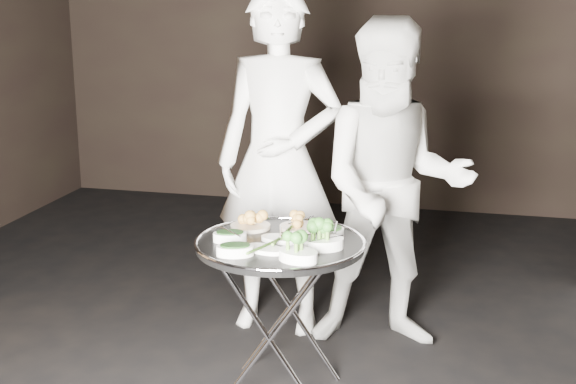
% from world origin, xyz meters
% --- Properties ---
extents(wall_back, '(6.00, 0.05, 3.00)m').
position_xyz_m(wall_back, '(0.00, 3.52, 1.50)').
color(wall_back, black).
rests_on(wall_back, floor).
extents(tray_stand, '(0.50, 0.43, 0.74)m').
position_xyz_m(tray_stand, '(-0.16, 0.08, 0.41)').
color(tray_stand, silver).
rests_on(tray_stand, floor).
extents(serving_tray, '(0.78, 0.78, 0.04)m').
position_xyz_m(serving_tray, '(-0.16, 0.08, 0.75)').
color(serving_tray, black).
rests_on(serving_tray, tray_stand).
extents(potato_plate_a, '(0.19, 0.19, 0.07)m').
position_xyz_m(potato_plate_a, '(-0.35, 0.24, 0.79)').
color(potato_plate_a, beige).
rests_on(potato_plate_a, serving_tray).
extents(potato_plate_b, '(0.19, 0.19, 0.07)m').
position_xyz_m(potato_plate_b, '(-0.12, 0.29, 0.79)').
color(potato_plate_b, beige).
rests_on(potato_plate_b, serving_tray).
extents(greens_bowl, '(0.11, 0.11, 0.06)m').
position_xyz_m(greens_bowl, '(0.05, 0.20, 0.79)').
color(greens_bowl, white).
rests_on(greens_bowl, serving_tray).
extents(asparagus_plate_a, '(0.21, 0.12, 0.04)m').
position_xyz_m(asparagus_plate_a, '(-0.15, 0.08, 0.77)').
color(asparagus_plate_a, white).
rests_on(asparagus_plate_a, serving_tray).
extents(asparagus_plate_b, '(0.21, 0.16, 0.04)m').
position_xyz_m(asparagus_plate_b, '(-0.19, -0.07, 0.77)').
color(asparagus_plate_b, white).
rests_on(asparagus_plate_b, serving_tray).
extents(spinach_bowl_a, '(0.18, 0.14, 0.06)m').
position_xyz_m(spinach_bowl_a, '(-0.38, 0.03, 0.78)').
color(spinach_bowl_a, white).
rests_on(spinach_bowl_a, serving_tray).
extents(spinach_bowl_b, '(0.19, 0.15, 0.07)m').
position_xyz_m(spinach_bowl_b, '(-0.30, -0.15, 0.79)').
color(spinach_bowl_b, white).
rests_on(spinach_bowl_b, serving_tray).
extents(broccoli_bowl_a, '(0.22, 0.19, 0.08)m').
position_xyz_m(broccoli_bowl_a, '(0.05, 0.03, 0.79)').
color(broccoli_bowl_a, white).
rests_on(broccoli_bowl_a, serving_tray).
extents(broccoli_bowl_b, '(0.21, 0.18, 0.07)m').
position_xyz_m(broccoli_bowl_b, '(-0.02, -0.16, 0.79)').
color(broccoli_bowl_b, white).
rests_on(broccoli_bowl_b, serving_tray).
extents(serving_utensils, '(0.57, 0.41, 0.01)m').
position_xyz_m(serving_utensils, '(-0.15, 0.14, 0.80)').
color(serving_utensils, silver).
rests_on(serving_utensils, serving_tray).
extents(waiter_left, '(0.69, 0.45, 1.90)m').
position_xyz_m(waiter_left, '(-0.37, 0.86, 0.95)').
color(waiter_left, silver).
rests_on(waiter_left, floor).
extents(waiter_right, '(0.95, 0.81, 1.73)m').
position_xyz_m(waiter_right, '(0.27, 0.77, 0.87)').
color(waiter_right, silver).
rests_on(waiter_right, floor).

